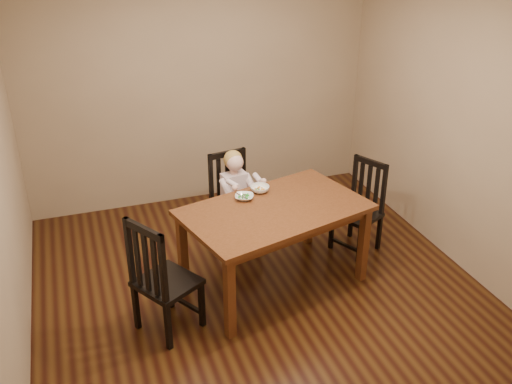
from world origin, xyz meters
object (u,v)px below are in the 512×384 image
object	(u,v)px
bowl_veg	(260,189)
chair_right	(360,208)
toddler	(235,191)
dining_table	(275,217)
chair_child	(233,202)
chair_left	(162,279)
bowl_peas	(244,197)

from	to	relation	value
bowl_veg	chair_right	bearing A→B (deg)	-1.40
toddler	bowl_veg	size ratio (longest dim) A/B	3.18
dining_table	chair_child	distance (m)	0.87
chair_right	chair_child	bearing A→B (deg)	40.93
dining_table	bowl_veg	world-z (taller)	bowl_veg
chair_right	bowl_veg	distance (m)	1.13
bowl_veg	chair_left	bearing A→B (deg)	-147.76
chair_child	bowl_peas	size ratio (longest dim) A/B	5.89
chair_left	bowl_peas	distance (m)	1.10
toddler	bowl_veg	xyz separation A→B (m)	(0.11, -0.43, 0.21)
dining_table	chair_right	bearing A→B (deg)	17.04
dining_table	bowl_peas	size ratio (longest dim) A/B	10.67
chair_child	bowl_peas	distance (m)	0.68
chair_left	chair_right	size ratio (longest dim) A/B	1.11
chair_right	chair_left	bearing A→B (deg)	81.07
chair_right	toddler	distance (m)	1.27
toddler	bowl_peas	xyz separation A→B (m)	(-0.08, -0.53, 0.20)
chair_left	toddler	xyz separation A→B (m)	(0.96, 1.11, 0.12)
bowl_veg	bowl_peas	bearing A→B (deg)	-151.80
chair_right	bowl_veg	xyz separation A→B (m)	(-1.07, 0.03, 0.37)
dining_table	chair_child	world-z (taller)	chair_child
dining_table	bowl_peas	xyz separation A→B (m)	(-0.20, 0.25, 0.11)
dining_table	chair_left	distance (m)	1.16
chair_child	toddler	bearing A→B (deg)	90.00
dining_table	toddler	xyz separation A→B (m)	(-0.13, 0.78, -0.09)
chair_child	chair_right	xyz separation A→B (m)	(1.18, -0.51, -0.02)
chair_child	chair_left	distance (m)	1.50
chair_left	chair_child	bearing A→B (deg)	109.77
chair_child	bowl_peas	world-z (taller)	chair_child
dining_table	bowl_peas	world-z (taller)	bowl_peas
chair_left	toddler	bearing A→B (deg)	108.30
chair_child	toddler	xyz separation A→B (m)	(0.01, -0.05, 0.15)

